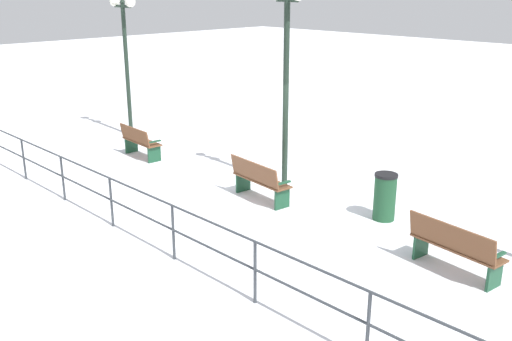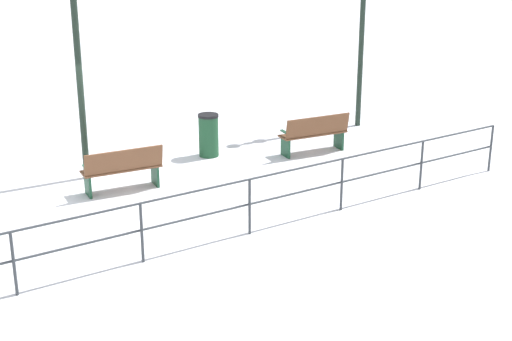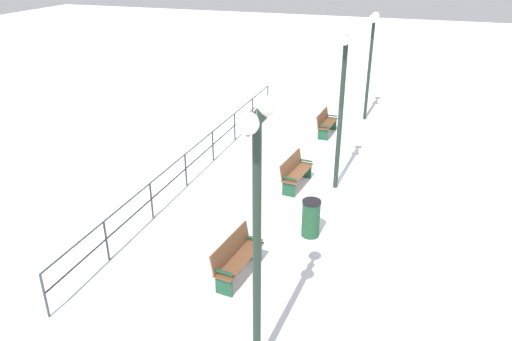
{
  "view_description": "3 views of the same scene",
  "coord_description": "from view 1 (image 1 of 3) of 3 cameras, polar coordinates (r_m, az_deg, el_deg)",
  "views": [
    {
      "loc": [
        -8.78,
        -8.86,
        4.77
      ],
      "look_at": [
        -0.71,
        -0.6,
        1.02
      ],
      "focal_mm": 40.59,
      "sensor_mm": 36.0,
      "label": 1
    },
    {
      "loc": [
        -13.86,
        5.66,
        5.67
      ],
      "look_at": [
        -1.65,
        -2.19,
        0.53
      ],
      "focal_mm": 53.51,
      "sensor_mm": 36.0,
      "label": 2
    },
    {
      "loc": [
        3.27,
        -13.37,
        6.87
      ],
      "look_at": [
        -1.17,
        -0.34,
        0.51
      ],
      "focal_mm": 34.51,
      "sensor_mm": 36.0,
      "label": 3
    }
  ],
  "objects": [
    {
      "name": "ground_plane",
      "position": [
        13.36,
        0.36,
        -2.94
      ],
      "size": [
        80.0,
        80.0,
        0.0
      ],
      "primitive_type": "plane",
      "color": "white",
      "rests_on": "ground"
    },
    {
      "name": "bench_second",
      "position": [
        13.18,
        0.31,
        -0.89
      ],
      "size": [
        0.69,
        1.68,
        0.96
      ],
      "rotation": [
        0.0,
        0.0,
        -0.11
      ],
      "color": "brown",
      "rests_on": "ground"
    },
    {
      "name": "lamppost_far",
      "position": [
        19.01,
        -12.81,
        12.72
      ],
      "size": [
        0.32,
        1.2,
        4.39
      ],
      "color": "#1E2D23",
      "rests_on": "ground"
    },
    {
      "name": "bench_third",
      "position": [
        16.81,
        -11.4,
        2.85
      ],
      "size": [
        0.59,
        1.51,
        0.91
      ],
      "rotation": [
        0.0,
        0.0,
        -0.06
      ],
      "color": "brown",
      "rests_on": "ground"
    },
    {
      "name": "trash_bin",
      "position": [
        12.43,
        12.58,
        -2.53
      ],
      "size": [
        0.48,
        0.48,
        1.01
      ],
      "color": "#1E4C2D",
      "rests_on": "ground"
    },
    {
      "name": "waterfront_railing",
      "position": [
        11.22,
        -11.39,
        -3.53
      ],
      "size": [
        0.05,
        14.73,
        1.07
      ],
      "color": "#383D42",
      "rests_on": "ground"
    },
    {
      "name": "lamppost_middle",
      "position": [
        13.68,
        3.01,
        10.98
      ],
      "size": [
        0.28,
        0.93,
        4.67
      ],
      "color": "#1E2D23",
      "rests_on": "ground"
    },
    {
      "name": "bench_nearest",
      "position": [
        10.48,
        18.97,
        -7.09
      ],
      "size": [
        0.7,
        1.71,
        0.95
      ],
      "rotation": [
        0.0,
        0.0,
        -0.12
      ],
      "color": "brown",
      "rests_on": "ground"
    }
  ]
}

